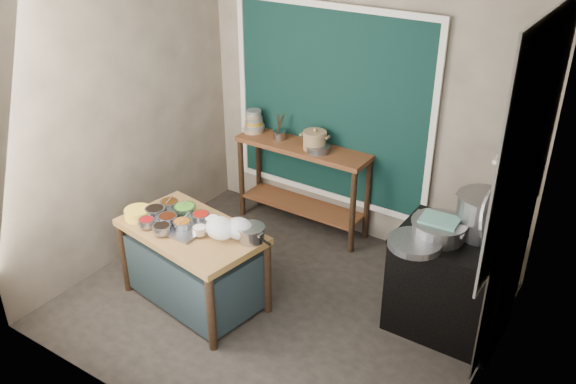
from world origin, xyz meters
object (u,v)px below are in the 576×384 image
Objects in this scene: stove_block at (451,285)px; condiment_tray at (178,223)px; utensil_cup at (280,135)px; yellow_basin at (138,214)px; ceramic_crock at (315,141)px; stock_pot at (482,215)px; saucepan at (251,233)px; back_counter at (302,187)px; steamer at (439,229)px; prep_table at (194,265)px.

condiment_tray is (-2.13, -0.90, 0.34)m from stove_block.
utensil_cup is at bearing 92.13° from condiment_tray.
ceramic_crock reaches higher than yellow_basin.
ceramic_crock reaches higher than condiment_tray.
stove_block is 0.65m from stock_pot.
saucepan is (-1.46, -0.76, 0.39)m from stove_block.
steamer is at bearing -24.68° from back_counter.
steamer is (-0.14, -0.08, 0.53)m from stove_block.
yellow_basin is (-0.50, -0.12, 0.42)m from prep_table.
prep_table is at bearing -83.19° from utensil_cup.
back_counter is 6.12× the size of saucepan.
steamer is at bearing 32.47° from prep_table.
stove_block is at bearing -18.80° from utensil_cup.
stock_pot is (1.58, 0.91, 0.24)m from saucepan.
prep_table is 0.86× the size of back_counter.
steamer is (2.06, -0.83, -0.04)m from utensil_cup.
saucepan is 0.53× the size of steamer.
condiment_tray is 2.37× the size of saucepan.
stock_pot is at bearing -16.91° from ceramic_crock.
ceramic_crock reaches higher than utensil_cup.
condiment_tray is at bearing -166.73° from prep_table.
yellow_basin is 0.52× the size of steamer.
yellow_basin is 2.87m from stock_pot.
back_counter reaches higher than condiment_tray.
ceramic_crock is at bearing 66.86° from yellow_basin.
ceramic_crock is 0.56× the size of steamer.
steamer is at bearing 44.01° from saucepan.
stove_block is at bearing -128.15° from stock_pot.
condiment_tray is at bearing -87.87° from utensil_cup.
condiment_tray is 1.69m from ceramic_crock.
stock_pot is (2.32, -0.60, 0.06)m from utensil_cup.
stock_pot reaches higher than steamer.
stock_pot is (0.12, 0.15, 0.63)m from stove_block.
utensil_cup is (-2.20, 0.75, 0.57)m from stove_block.
saucepan is 0.95× the size of ceramic_crock.
steamer is at bearing -21.89° from utensil_cup.
stove_block reaches higher than prep_table.
prep_table is at bearing -155.92° from stove_block.
yellow_basin is 1.79m from utensil_cup.
ceramic_crock is at bearing 163.09° from stock_pot.
back_counter is at bearing 95.28° from prep_table.
saucepan reaches higher than yellow_basin.
stock_pot is at bearing 51.85° from stove_block.
prep_table is at bearing -98.56° from ceramic_crock.
ceramic_crock is 0.57× the size of stock_pot.
saucepan is (0.67, 0.15, 0.05)m from condiment_tray.
stove_block is at bearing 22.95° from condiment_tray.
condiment_tray is 2.17m from steamer.
back_counter reaches higher than saucepan.
ceramic_crock is (0.38, 1.63, 0.27)m from condiment_tray.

